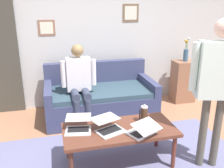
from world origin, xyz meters
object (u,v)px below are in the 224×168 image
Objects in this scene: flower_vase at (186,53)px; person_seated at (79,80)px; side_shelf at (183,81)px; laptop_center at (143,130)px; french_press at (144,114)px; coffee_table at (119,132)px; couch at (100,98)px; laptop_left at (78,126)px; laptop_right at (108,127)px; person_standing at (218,77)px.

person_seated is at bearing 12.64° from flower_vase.
laptop_center is at bearing 50.04° from side_shelf.
flower_vase is (-1.42, -1.56, 0.39)m from french_press.
coffee_table is at bearing 43.20° from flower_vase.
couch is at bearing -83.71° from laptop_center.
person_seated reaches higher than french_press.
laptop_left is at bearing 34.99° from flower_vase.
laptop_left is at bearing -17.21° from laptop_right.
person_seated is (0.67, -1.09, 0.15)m from french_press.
laptop_right is at bearing -26.10° from laptop_center.
couch is at bearing -97.12° from laptop_right.
laptop_right is at bearing 98.98° from person_seated.
person_seated is (1.35, -1.47, -0.39)m from person_standing.
person_standing reaches higher than laptop_left.
side_shelf is (-1.90, -1.67, -0.12)m from laptop_right.
laptop_right is 1.23m from person_seated.
couch is 4.74× the size of laptop_left.
flower_vase is at bearing -110.93° from person_standing.
french_press is at bearing -29.03° from person_standing.
laptop_center is 0.91× the size of flower_vase.
laptop_left is at bearing -21.91° from laptop_center.
person_standing is 1.36× the size of person_seated.
flower_vase reaches higher than coffee_table.
french_press is (-0.48, -0.11, 0.06)m from laptop_right.
person_seated is (2.09, 0.47, 0.32)m from side_shelf.
couch is at bearing 7.97° from side_shelf.
laptop_left is 0.47× the size of side_shelf.
couch reaches higher than laptop_right.
flower_vase is at bearing -172.03° from couch.
laptop_right is at bearing 162.79° from laptop_left.
couch is 2.25× the size of side_shelf.
laptop_left is (0.47, -0.09, 0.09)m from coffee_table.
side_shelf is 2.19m from person_standing.
couch is 2.12m from person_standing.
laptop_center is at bearing -6.85° from person_standing.
person_standing is (-1.49, 0.37, 0.59)m from laptop_left.
coffee_table is 0.38m from french_press.
laptop_right is 0.34× the size of person_seated.
laptop_right is at bearing 12.74° from french_press.
person_standing is at bearing 165.93° from laptop_left.
couch is 4.45× the size of laptop_center.
person_standing is (-0.68, 0.38, 0.53)m from french_press.
person_seated is at bearing -81.02° from laptop_right.
laptop_right is at bearing 5.97° from coffee_table.
french_press reaches higher than coffee_table.
french_press is 0.29× the size of side_shelf.
couch is at bearing -91.67° from coffee_table.
laptop_center is at bearing 139.19° from coffee_table.
couch is 1.42m from coffee_table.
french_press is at bearing -179.75° from laptop_left.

